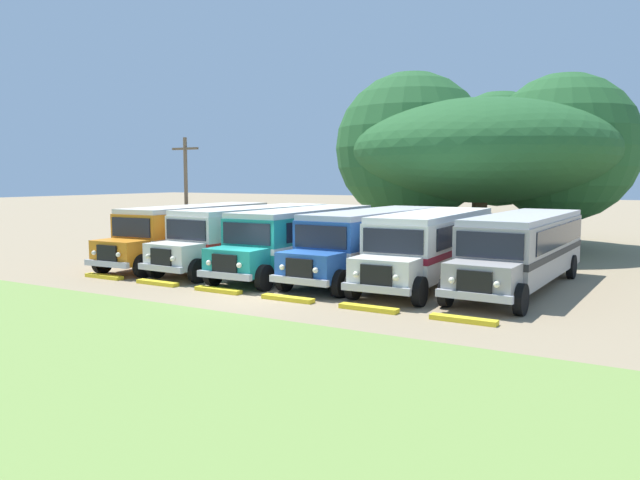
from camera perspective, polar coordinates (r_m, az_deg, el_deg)
ground_plane at (r=22.33m, az=-6.02°, el=-5.12°), size 220.00×220.00×0.00m
foreground_grass_strip at (r=16.79m, az=-22.67°, el=-9.22°), size 80.00×10.50×0.01m
parked_bus_slot_0 at (r=31.35m, az=-11.55°, el=0.87°), size 3.15×10.90×2.82m
parked_bus_slot_1 at (r=29.42m, az=-6.39°, el=0.63°), size 2.98×10.88×2.82m
parked_bus_slot_2 at (r=27.64m, az=-1.65°, el=0.33°), size 3.01×10.88×2.82m
parked_bus_slot_3 at (r=26.40m, az=4.93°, el=0.05°), size 2.83×10.86×2.82m
parked_bus_slot_4 at (r=25.30m, az=10.37°, el=-0.27°), size 3.02×10.88×2.82m
parked_bus_slot_5 at (r=24.74m, az=18.31°, el=-0.61°), size 2.96×10.87×2.82m
curb_wheelstop_0 at (r=27.43m, az=-19.39°, el=-3.21°), size 2.00×0.36×0.15m
curb_wheelstop_1 at (r=25.17m, az=-14.84°, el=-3.87°), size 2.00×0.36×0.15m
curb_wheelstop_2 at (r=23.09m, az=-9.43°, el=-4.62°), size 2.00×0.36×0.15m
curb_wheelstop_3 at (r=21.27m, az=-3.01°, el=-5.45°), size 2.00×0.36×0.15m
curb_wheelstop_4 at (r=19.76m, az=4.52°, el=-6.33°), size 2.00×0.36×0.15m
curb_wheelstop_5 at (r=18.65m, az=13.15°, el=-7.21°), size 2.00×0.36×0.15m
broad_shade_tree at (r=39.22m, az=14.82°, el=8.10°), size 17.41×16.15×10.67m
utility_pole at (r=34.17m, az=-12.32°, el=4.35°), size 1.80×0.20×6.36m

